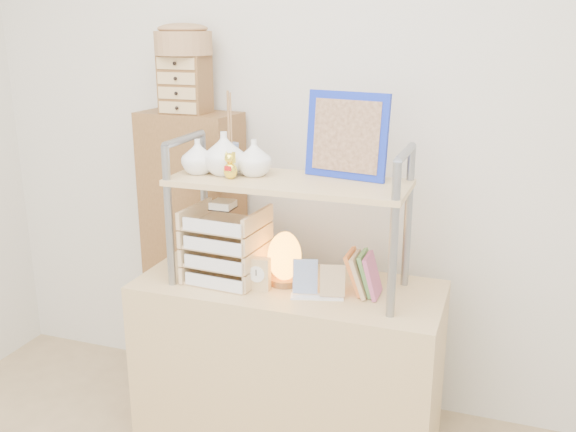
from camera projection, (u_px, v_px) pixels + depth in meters
name	position (u px, v px, depth m)	size (l,w,h in m)	color
room_shell	(176.00, 40.00, 1.52)	(3.42, 3.41, 2.61)	silver
desk	(288.00, 369.00, 2.62)	(1.20, 0.50, 0.75)	tan
cabinet	(195.00, 254.00, 3.06)	(0.45, 0.24, 1.35)	brown
hutch	(271.00, 174.00, 2.42)	(0.90, 0.34, 0.74)	gray
letter_tray	(225.00, 249.00, 2.52)	(0.29, 0.27, 0.33)	#D5AC80
salt_lamp	(284.00, 258.00, 2.49)	(0.14, 0.13, 0.21)	brown
desk_clock	(258.00, 274.00, 2.45)	(0.09, 0.04, 0.13)	#D8B574
postcard_stand	(318.00, 287.00, 2.39)	(0.20, 0.11, 0.14)	white
drawer_chest	(185.00, 84.00, 2.81)	(0.20, 0.16, 0.25)	brown
woven_basket	(183.00, 43.00, 2.76)	(0.25, 0.25, 0.10)	olive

